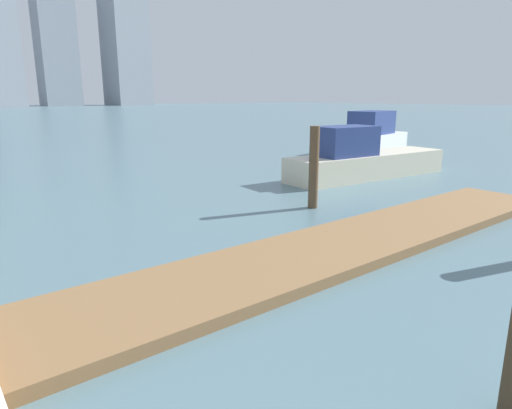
# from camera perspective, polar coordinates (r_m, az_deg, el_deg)

# --- Properties ---
(ground_plane) EXTENTS (300.00, 300.00, 0.00)m
(ground_plane) POSITION_cam_1_polar(r_m,az_deg,el_deg) (16.13, -25.99, 2.44)
(ground_plane) COLOR slate
(floating_dock) EXTENTS (12.99, 2.00, 0.18)m
(floating_dock) POSITION_cam_1_polar(r_m,az_deg,el_deg) (8.54, 11.97, -4.92)
(floating_dock) COLOR olive
(floating_dock) RESTS_ON ground_plane
(dock_piling_2) EXTENTS (0.25, 0.25, 2.08)m
(dock_piling_2) POSITION_cam_1_polar(r_m,az_deg,el_deg) (11.25, 7.47, 4.74)
(dock_piling_2) COLOR brown
(dock_piling_2) RESTS_ON ground_plane
(moored_boat_1) EXTENTS (6.57, 2.07, 1.83)m
(moored_boat_1) POSITION_cam_1_polar(r_m,az_deg,el_deg) (15.93, 13.61, 5.63)
(moored_boat_1) COLOR beige
(moored_boat_1) RESTS_ON ground_plane
(moored_boat_2) EXTENTS (6.69, 3.15, 2.07)m
(moored_boat_2) POSITION_cam_1_polar(r_m,az_deg,el_deg) (23.13, 14.07, 8.34)
(moored_boat_2) COLOR white
(moored_boat_2) RESTS_ON ground_plane
(skyline_tower_5) EXTENTS (11.79, 13.63, 46.18)m
(skyline_tower_5) POSITION_cam_1_polar(r_m,az_deg,el_deg) (155.64, -16.66, 20.76)
(skyline_tower_5) COLOR #8C939E
(skyline_tower_5) RESTS_ON ground_plane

